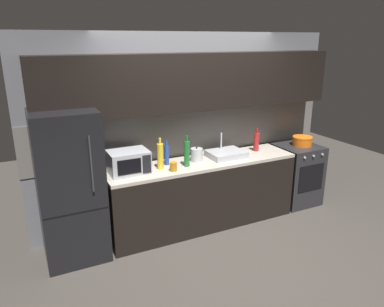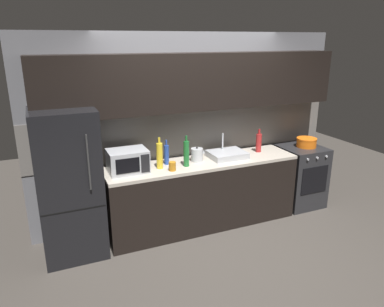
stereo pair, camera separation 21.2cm
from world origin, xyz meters
TOP-DOWN VIEW (x-y plane):
  - ground_plane at (0.00, 0.00)m, footprint 10.00×10.00m
  - back_wall at (0.00, 1.20)m, footprint 4.29×0.44m
  - counter_run at (0.00, 0.90)m, footprint 2.55×0.60m
  - refrigerator at (-1.65, 0.90)m, footprint 0.68×0.69m
  - oven_range at (1.61, 0.90)m, footprint 0.60×0.62m
  - microwave at (-0.97, 0.92)m, footprint 0.46×0.35m
  - sink_basin at (0.37, 0.93)m, footprint 0.48×0.38m
  - kettle at (-0.06, 0.95)m, footprint 0.19×0.15m
  - wine_bottle_blue at (-0.46, 0.99)m, footprint 0.06×0.06m
  - wine_bottle_red at (0.89, 0.98)m, footprint 0.08×0.08m
  - wine_bottle_green at (-0.26, 0.82)m, footprint 0.07×0.07m
  - wine_bottle_yellow at (-0.59, 0.88)m, footprint 0.08×0.08m
  - mug_amber at (-0.48, 0.74)m, footprint 0.09×0.09m
  - cooking_pot at (1.67, 0.90)m, footprint 0.29×0.29m

SIDE VIEW (x-z plane):
  - ground_plane at x=0.00m, z-range 0.00..0.00m
  - counter_run at x=0.00m, z-range 0.00..0.90m
  - oven_range at x=1.61m, z-range 0.00..0.90m
  - refrigerator at x=-1.65m, z-range 0.00..1.71m
  - sink_basin at x=0.37m, z-range 0.79..1.09m
  - mug_amber at x=-0.48m, z-range 0.90..1.01m
  - cooking_pot at x=1.67m, z-range 0.90..1.03m
  - kettle at x=-0.06m, z-range 0.89..1.08m
  - wine_bottle_blue at x=-0.46m, z-range 0.87..1.19m
  - wine_bottle_red at x=0.89m, z-range 0.87..1.20m
  - microwave at x=-0.97m, z-range 0.90..1.17m
  - wine_bottle_yellow at x=-0.59m, z-range 0.87..1.26m
  - wine_bottle_green at x=-0.26m, z-range 0.87..1.26m
  - back_wall at x=0.00m, z-range 0.30..2.80m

